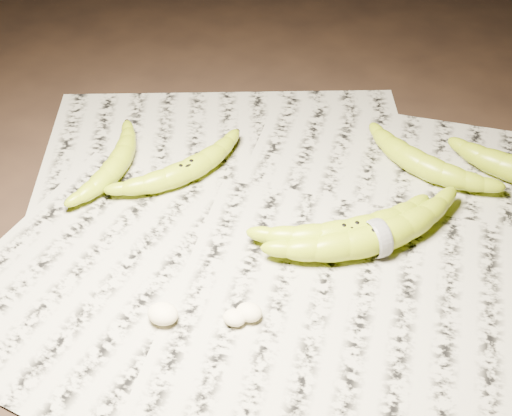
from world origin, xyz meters
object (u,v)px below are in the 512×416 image
(banana_upper_a, at_px, (422,163))
(banana_left_b, at_px, (116,163))
(banana_left_a, at_px, (186,169))
(banana_taped, at_px, (377,236))
(banana_center, at_px, (349,231))

(banana_upper_a, bearing_deg, banana_left_b, -138.19)
(banana_left_a, xyz_separation_m, banana_taped, (0.28, -0.05, 0.00))
(banana_center, bearing_deg, banana_left_b, 140.52)
(banana_left_b, bearing_deg, banana_center, -97.10)
(banana_center, bearing_deg, banana_taped, -31.18)
(banana_left_b, distance_m, banana_taped, 0.39)
(banana_center, relative_size, banana_upper_a, 1.14)
(banana_left_b, relative_size, banana_upper_a, 0.89)
(banana_left_b, height_order, banana_taped, banana_taped)
(banana_center, xyz_separation_m, banana_taped, (0.04, 0.00, 0.00))
(banana_left_a, distance_m, banana_upper_a, 0.34)
(banana_left_a, bearing_deg, banana_left_b, 134.37)
(banana_left_b, bearing_deg, banana_upper_a, -73.11)
(banana_left_a, distance_m, banana_center, 0.25)
(banana_left_b, bearing_deg, banana_taped, -96.32)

